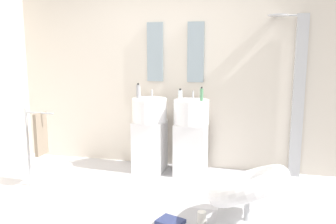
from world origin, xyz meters
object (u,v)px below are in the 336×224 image
at_px(shower_column, 297,93).
at_px(soap_bottle_white, 139,92).
at_px(pedestal_sink_right, 191,135).
at_px(magazine_navy, 170,222).
at_px(soap_bottle_clear, 180,95).
at_px(towel_rack, 39,136).
at_px(coffee_mug, 202,217).
at_px(soap_bottle_green, 202,94).
at_px(pedestal_sink_left, 150,133).
at_px(soap_bottle_grey, 138,91).
at_px(lounge_chair, 248,191).

xyz_separation_m(shower_column, soap_bottle_white, (-2.02, -0.19, -0.02)).
bearing_deg(pedestal_sink_right, magazine_navy, -87.55).
relative_size(pedestal_sink_right, soap_bottle_clear, 7.71).
xyz_separation_m(pedestal_sink_right, magazine_navy, (0.06, -1.42, -0.49)).
height_order(towel_rack, coffee_mug, towel_rack).
relative_size(pedestal_sink_right, coffee_mug, 10.10).
bearing_deg(soap_bottle_green, pedestal_sink_right, 151.33).
bearing_deg(towel_rack, shower_column, 20.63).
bearing_deg(towel_rack, soap_bottle_white, 44.79).
bearing_deg(magazine_navy, pedestal_sink_left, 133.38).
bearing_deg(magazine_navy, soap_bottle_grey, 138.61).
bearing_deg(towel_rack, soap_bottle_green, 23.86).
bearing_deg(pedestal_sink_left, soap_bottle_green, -6.31).
distance_m(lounge_chair, magazine_navy, 0.78).
distance_m(coffee_mug, soap_bottle_grey, 1.95).
height_order(pedestal_sink_left, coffee_mug, pedestal_sink_left).
relative_size(soap_bottle_grey, soap_bottle_clear, 1.41).
xyz_separation_m(lounge_chair, soap_bottle_grey, (-1.45, 1.25, 0.73)).
bearing_deg(towel_rack, pedestal_sink_left, 38.52).
bearing_deg(soap_bottle_grey, soap_bottle_green, -2.41).
bearing_deg(pedestal_sink_right, soap_bottle_grey, -176.55).
bearing_deg(shower_column, magazine_navy, -126.71).
bearing_deg(lounge_chair, pedestal_sink_right, 120.44).
distance_m(shower_column, soap_bottle_white, 2.03).
xyz_separation_m(pedestal_sink_right, lounge_chair, (0.76, -1.29, -0.17)).
distance_m(pedestal_sink_right, shower_column, 1.44).
relative_size(lounge_chair, soap_bottle_green, 5.76).
relative_size(towel_rack, soap_bottle_white, 5.84).
xyz_separation_m(magazine_navy, coffee_mug, (0.28, 0.09, 0.04)).
height_order(shower_column, lounge_chair, shower_column).
relative_size(magazine_navy, soap_bottle_clear, 1.67).
bearing_deg(pedestal_sink_left, coffee_mug, -55.91).
distance_m(pedestal_sink_right, soap_bottle_grey, 0.89).
height_order(pedestal_sink_left, magazine_navy, pedestal_sink_left).
height_order(lounge_chair, magazine_navy, lounge_chair).
height_order(towel_rack, magazine_navy, towel_rack).
xyz_separation_m(towel_rack, soap_bottle_white, (0.93, 0.93, 0.43)).
distance_m(pedestal_sink_left, soap_bottle_white, 0.57).
distance_m(pedestal_sink_right, lounge_chair, 1.50).
height_order(magazine_navy, soap_bottle_grey, soap_bottle_grey).
xyz_separation_m(pedestal_sink_right, coffee_mug, (0.34, -1.33, -0.46)).
bearing_deg(magazine_navy, towel_rack, -178.01).
xyz_separation_m(pedestal_sink_left, soap_bottle_grey, (-0.14, -0.04, 0.56)).
distance_m(lounge_chair, soap_bottle_clear, 1.70).
bearing_deg(soap_bottle_white, magazine_navy, -62.19).
height_order(coffee_mug, soap_bottle_clear, soap_bottle_clear).
distance_m(magazine_navy, soap_bottle_white, 1.97).
distance_m(pedestal_sink_right, magazine_navy, 1.51).
height_order(shower_column, soap_bottle_grey, shower_column).
bearing_deg(soap_bottle_clear, towel_rack, -150.60).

